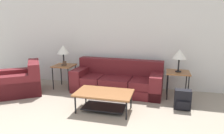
{
  "coord_description": "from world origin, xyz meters",
  "views": [
    {
      "loc": [
        1.01,
        -1.36,
        1.81
      ],
      "look_at": [
        -0.07,
        2.87,
        0.8
      ],
      "focal_mm": 32.0,
      "sensor_mm": 36.0,
      "label": 1
    }
  ],
  "objects_px": {
    "armchair": "(21,82)",
    "side_table_right": "(178,74)",
    "backpack": "(183,100)",
    "coffee_table": "(104,97)",
    "side_table_left": "(64,67)",
    "table_lamp_right": "(179,54)",
    "couch": "(117,81)",
    "table_lamp_left": "(63,50)"
  },
  "relations": [
    {
      "from": "side_table_right",
      "to": "backpack",
      "type": "bearing_deg",
      "value": -83.19
    },
    {
      "from": "side_table_left",
      "to": "side_table_right",
      "type": "distance_m",
      "value": 2.96
    },
    {
      "from": "table_lamp_left",
      "to": "table_lamp_right",
      "type": "height_order",
      "value": "same"
    },
    {
      "from": "armchair",
      "to": "side_table_left",
      "type": "relative_size",
      "value": 2.2
    },
    {
      "from": "table_lamp_right",
      "to": "backpack",
      "type": "height_order",
      "value": "table_lamp_right"
    },
    {
      "from": "coffee_table",
      "to": "backpack",
      "type": "relative_size",
      "value": 2.73
    },
    {
      "from": "coffee_table",
      "to": "backpack",
      "type": "height_order",
      "value": "backpack"
    },
    {
      "from": "side_table_right",
      "to": "side_table_left",
      "type": "bearing_deg",
      "value": 180.0
    },
    {
      "from": "couch",
      "to": "coffee_table",
      "type": "relative_size",
      "value": 2.01
    },
    {
      "from": "table_lamp_right",
      "to": "coffee_table",
      "type": "bearing_deg",
      "value": -142.61
    },
    {
      "from": "armchair",
      "to": "side_table_left",
      "type": "height_order",
      "value": "armchair"
    },
    {
      "from": "side_table_left",
      "to": "backpack",
      "type": "height_order",
      "value": "side_table_left"
    },
    {
      "from": "table_lamp_right",
      "to": "backpack",
      "type": "relative_size",
      "value": 1.27
    },
    {
      "from": "couch",
      "to": "table_lamp_right",
      "type": "bearing_deg",
      "value": -1.8
    },
    {
      "from": "table_lamp_right",
      "to": "side_table_right",
      "type": "bearing_deg",
      "value": 0.0
    },
    {
      "from": "coffee_table",
      "to": "side_table_right",
      "type": "height_order",
      "value": "side_table_right"
    },
    {
      "from": "coffee_table",
      "to": "table_lamp_left",
      "type": "height_order",
      "value": "table_lamp_left"
    },
    {
      "from": "side_table_right",
      "to": "table_lamp_right",
      "type": "xyz_separation_m",
      "value": [
        -0.0,
        0.0,
        0.48
      ]
    },
    {
      "from": "coffee_table",
      "to": "table_lamp_right",
      "type": "xyz_separation_m",
      "value": [
        1.49,
        1.14,
        0.75
      ]
    },
    {
      "from": "armchair",
      "to": "table_lamp_left",
      "type": "height_order",
      "value": "table_lamp_left"
    },
    {
      "from": "couch",
      "to": "backpack",
      "type": "relative_size",
      "value": 5.49
    },
    {
      "from": "table_lamp_left",
      "to": "table_lamp_right",
      "type": "bearing_deg",
      "value": 0.0
    },
    {
      "from": "armchair",
      "to": "coffee_table",
      "type": "height_order",
      "value": "armchair"
    },
    {
      "from": "side_table_right",
      "to": "backpack",
      "type": "xyz_separation_m",
      "value": [
        0.08,
        -0.66,
        -0.37
      ]
    },
    {
      "from": "armchair",
      "to": "side_table_right",
      "type": "bearing_deg",
      "value": 9.57
    },
    {
      "from": "coffee_table",
      "to": "table_lamp_right",
      "type": "height_order",
      "value": "table_lamp_right"
    },
    {
      "from": "couch",
      "to": "coffee_table",
      "type": "height_order",
      "value": "couch"
    },
    {
      "from": "side_table_left",
      "to": "backpack",
      "type": "xyz_separation_m",
      "value": [
        3.04,
        -0.66,
        -0.37
      ]
    },
    {
      "from": "armchair",
      "to": "side_table_left",
      "type": "bearing_deg",
      "value": 36.08
    },
    {
      "from": "couch",
      "to": "side_table_right",
      "type": "distance_m",
      "value": 1.51
    },
    {
      "from": "armchair",
      "to": "table_lamp_right",
      "type": "distance_m",
      "value": 3.98
    },
    {
      "from": "side_table_right",
      "to": "table_lamp_right",
      "type": "distance_m",
      "value": 0.48
    },
    {
      "from": "armchair",
      "to": "coffee_table",
      "type": "distance_m",
      "value": 2.42
    },
    {
      "from": "side_table_right",
      "to": "table_lamp_left",
      "type": "distance_m",
      "value": 3.0
    },
    {
      "from": "side_table_left",
      "to": "table_lamp_right",
      "type": "distance_m",
      "value": 3.0
    },
    {
      "from": "side_table_right",
      "to": "table_lamp_right",
      "type": "height_order",
      "value": "table_lamp_right"
    },
    {
      "from": "table_lamp_left",
      "to": "backpack",
      "type": "xyz_separation_m",
      "value": [
        3.04,
        -0.66,
        -0.85
      ]
    },
    {
      "from": "side_table_right",
      "to": "backpack",
      "type": "relative_size",
      "value": 1.52
    },
    {
      "from": "armchair",
      "to": "table_lamp_right",
      "type": "height_order",
      "value": "table_lamp_right"
    },
    {
      "from": "coffee_table",
      "to": "backpack",
      "type": "distance_m",
      "value": 1.64
    },
    {
      "from": "couch",
      "to": "table_lamp_left",
      "type": "height_order",
      "value": "table_lamp_left"
    },
    {
      "from": "side_table_right",
      "to": "table_lamp_right",
      "type": "relative_size",
      "value": 1.2
    }
  ]
}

